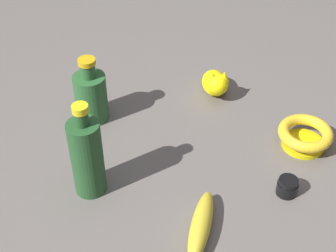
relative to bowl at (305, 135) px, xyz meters
name	(u,v)px	position (x,y,z in m)	size (l,w,h in m)	color
ground	(168,145)	(-0.25, 0.19, -0.03)	(2.00, 2.00, 0.00)	#5B5651
bowl	(305,135)	(0.00, 0.00, 0.00)	(0.12, 0.12, 0.05)	#D2C10E
cat_figurine	(216,83)	(-0.03, 0.27, 0.01)	(0.11, 0.12, 0.09)	yellow
bottle_tall	(87,156)	(-0.46, 0.18, 0.06)	(0.07, 0.07, 0.22)	#214B24
banana	(201,225)	(-0.35, -0.05, -0.01)	(0.17, 0.04, 0.04)	gold
bottle_short	(91,95)	(-0.33, 0.38, 0.04)	(0.08, 0.08, 0.17)	#27572B
nail_polish_jar	(287,186)	(-0.14, -0.08, -0.01)	(0.04, 0.04, 0.04)	black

